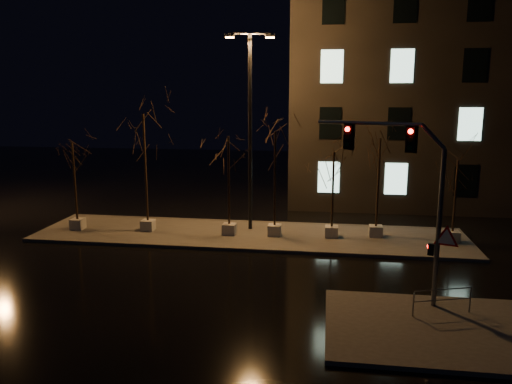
# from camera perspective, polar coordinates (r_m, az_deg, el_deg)

# --- Properties ---
(ground) EXTENTS (90.00, 90.00, 0.00)m
(ground) POSITION_cam_1_polar(r_m,az_deg,el_deg) (20.24, -3.52, -9.80)
(ground) COLOR black
(ground) RESTS_ON ground
(median) EXTENTS (22.00, 5.00, 0.15)m
(median) POSITION_cam_1_polar(r_m,az_deg,el_deg) (25.82, -0.80, -4.93)
(median) COLOR #423F3B
(median) RESTS_ON ground
(sidewalk_corner) EXTENTS (7.00, 5.00, 0.15)m
(sidewalk_corner) POSITION_cam_1_polar(r_m,az_deg,el_deg) (16.99, 20.24, -14.51)
(sidewalk_corner) COLOR #423F3B
(sidewalk_corner) RESTS_ON ground
(building) EXTENTS (25.00, 12.00, 15.00)m
(building) POSITION_cam_1_polar(r_m,az_deg,el_deg) (37.85, 24.16, 10.63)
(building) COLOR black
(building) RESTS_ON ground
(tree_0) EXTENTS (1.80, 1.80, 4.70)m
(tree_0) POSITION_cam_1_polar(r_m,az_deg,el_deg) (27.63, -20.15, 3.18)
(tree_0) COLOR #ADAAA1
(tree_0) RESTS_ON median
(tree_1) EXTENTS (1.80, 1.80, 6.25)m
(tree_1) POSITION_cam_1_polar(r_m,az_deg,el_deg) (26.18, -12.64, 5.78)
(tree_1) COLOR #ADAAA1
(tree_1) RESTS_ON median
(tree_2) EXTENTS (1.80, 1.80, 5.17)m
(tree_2) POSITION_cam_1_polar(r_m,az_deg,el_deg) (24.91, -3.16, 3.87)
(tree_2) COLOR #ADAAA1
(tree_2) RESTS_ON median
(tree_3) EXTENTS (1.80, 1.80, 5.42)m
(tree_3) POSITION_cam_1_polar(r_m,az_deg,el_deg) (24.68, 2.19, 4.24)
(tree_3) COLOR #ADAAA1
(tree_3) RESTS_ON median
(tree_4) EXTENTS (1.80, 1.80, 4.40)m
(tree_4) POSITION_cam_1_polar(r_m,az_deg,el_deg) (24.79, 8.84, 2.36)
(tree_4) COLOR #ADAAA1
(tree_4) RESTS_ON median
(tree_5) EXTENTS (1.80, 1.80, 5.08)m
(tree_5) POSITION_cam_1_polar(r_m,az_deg,el_deg) (25.23, 13.89, 3.49)
(tree_5) COLOR #ADAAA1
(tree_5) RESTS_ON median
(tree_6) EXTENTS (1.80, 1.80, 4.11)m
(tree_6) POSITION_cam_1_polar(r_m,az_deg,el_deg) (25.51, 21.95, 1.41)
(tree_6) COLOR #ADAAA1
(tree_6) RESTS_ON median
(traffic_signal_mast) EXTENTS (4.76, 1.84, 6.17)m
(traffic_signal_mast) POSITION_cam_1_polar(r_m,az_deg,el_deg) (17.48, 17.21, 0.65)
(traffic_signal_mast) COLOR #56595E
(traffic_signal_mast) RESTS_ON sidewalk_corner
(streetlight_main) EXTENTS (2.52, 0.69, 10.06)m
(streetlight_main) POSITION_cam_1_polar(r_m,az_deg,el_deg) (25.79, -0.69, 8.33)
(streetlight_main) COLOR black
(streetlight_main) RESTS_ON median
(guard_rail_a) EXTENTS (1.95, 0.65, 0.88)m
(guard_rail_a) POSITION_cam_1_polar(r_m,az_deg,el_deg) (17.64, 20.53, -11.25)
(guard_rail_a) COLOR #56595E
(guard_rail_a) RESTS_ON sidewalk_corner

